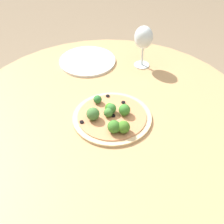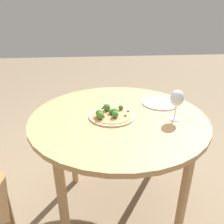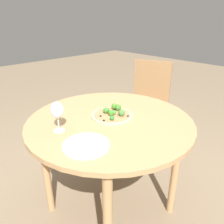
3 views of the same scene
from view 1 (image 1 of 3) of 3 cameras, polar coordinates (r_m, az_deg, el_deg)
name	(u,v)px [view 1 (image 1 of 3)]	position (r m, az deg, el deg)	size (l,w,h in m)	color
dining_table	(108,129)	(1.16, -0.74, -3.16)	(1.04, 1.04, 0.78)	tan
pizza	(112,117)	(1.05, -0.07, -0.84)	(0.27, 0.27, 0.06)	#DBBC89
wine_glass	(144,38)	(1.27, 5.80, 13.25)	(0.08, 0.08, 0.18)	silver
plate_near	(87,61)	(1.35, -4.52, 9.29)	(0.24, 0.24, 0.01)	white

